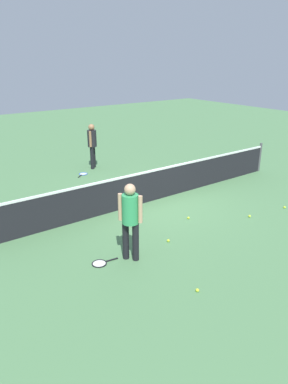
{
  "coord_description": "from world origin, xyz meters",
  "views": [
    {
      "loc": [
        -6.11,
        -7.88,
        4.06
      ],
      "look_at": [
        -1.2,
        -1.17,
        0.9
      ],
      "focal_mm": 33.49,
      "sensor_mm": 36.0,
      "label": 1
    }
  ],
  "objects_px": {
    "tennis_ball_near_player": "(285,207)",
    "tennis_ball_by_net": "(197,290)",
    "player_far_side": "(92,142)",
    "tennis_ball_baseline": "(188,218)",
    "tennis_racket_far_player": "(83,174)",
    "tennis_ball_stray_left": "(250,216)",
    "tennis_ball_stray_right": "(168,241)",
    "tennis_racket_near_player": "(100,263)",
    "player_near_side": "(130,216)"
  },
  "relations": [
    {
      "from": "player_near_side",
      "to": "tennis_ball_by_net",
      "type": "bearing_deg",
      "value": -78.46
    },
    {
      "from": "player_near_side",
      "to": "tennis_ball_baseline",
      "type": "distance_m",
      "value": 2.66
    },
    {
      "from": "player_far_side",
      "to": "tennis_ball_stray_right",
      "type": "height_order",
      "value": "player_far_side"
    },
    {
      "from": "tennis_ball_stray_right",
      "to": "tennis_racket_near_player",
      "type": "bearing_deg",
      "value": 176.21
    },
    {
      "from": "tennis_ball_near_player",
      "to": "tennis_ball_by_net",
      "type": "xyz_separation_m",
      "value": [
        -4.72,
        -1.33,
        0.0
      ]
    },
    {
      "from": "tennis_racket_near_player",
      "to": "tennis_ball_stray_left",
      "type": "bearing_deg",
      "value": -4.63
    },
    {
      "from": "tennis_racket_far_player",
      "to": "tennis_ball_by_net",
      "type": "xyz_separation_m",
      "value": [
        -1.52,
        -7.54,
        0.02
      ]
    },
    {
      "from": "tennis_ball_near_player",
      "to": "player_near_side",
      "type": "bearing_deg",
      "value": 176.12
    },
    {
      "from": "player_far_side",
      "to": "tennis_ball_baseline",
      "type": "xyz_separation_m",
      "value": [
        -0.21,
        -5.62,
        -0.98
      ]
    },
    {
      "from": "player_far_side",
      "to": "tennis_racket_far_player",
      "type": "bearing_deg",
      "value": -145.05
    },
    {
      "from": "tennis_ball_near_player",
      "to": "tennis_ball_baseline",
      "type": "distance_m",
      "value": 2.91
    },
    {
      "from": "player_near_side",
      "to": "tennis_ball_stray_left",
      "type": "distance_m",
      "value": 3.89
    },
    {
      "from": "tennis_ball_stray_left",
      "to": "tennis_ball_stray_right",
      "type": "height_order",
      "value": "same"
    },
    {
      "from": "tennis_ball_stray_left",
      "to": "tennis_racket_near_player",
      "type": "bearing_deg",
      "value": 175.37
    },
    {
      "from": "player_near_side",
      "to": "player_far_side",
      "type": "relative_size",
      "value": 1.0
    },
    {
      "from": "tennis_racket_far_player",
      "to": "tennis_ball_stray_left",
      "type": "bearing_deg",
      "value": -72.44
    },
    {
      "from": "tennis_ball_baseline",
      "to": "tennis_ball_stray_left",
      "type": "xyz_separation_m",
      "value": [
        1.4,
        -0.89,
        0.0
      ]
    },
    {
      "from": "tennis_ball_by_net",
      "to": "tennis_ball_stray_right",
      "type": "distance_m",
      "value": 1.94
    },
    {
      "from": "tennis_racket_near_player",
      "to": "tennis_ball_stray_right",
      "type": "relative_size",
      "value": 9.07
    },
    {
      "from": "player_far_side",
      "to": "tennis_racket_near_player",
      "type": "xyz_separation_m",
      "value": [
        -3.2,
        -6.15,
        -1.0
      ]
    },
    {
      "from": "player_near_side",
      "to": "tennis_racket_near_player",
      "type": "height_order",
      "value": "player_near_side"
    },
    {
      "from": "tennis_racket_far_player",
      "to": "tennis_ball_baseline",
      "type": "relative_size",
      "value": 8.53
    },
    {
      "from": "tennis_ball_baseline",
      "to": "tennis_ball_by_net",
      "type": "bearing_deg",
      "value": -129.83
    },
    {
      "from": "tennis_ball_stray_left",
      "to": "player_far_side",
      "type": "bearing_deg",
      "value": 100.38
    },
    {
      "from": "tennis_racket_near_player",
      "to": "tennis_ball_stray_left",
      "type": "relative_size",
      "value": 9.07
    },
    {
      "from": "tennis_racket_far_player",
      "to": "tennis_ball_stray_right",
      "type": "height_order",
      "value": "tennis_ball_stray_right"
    },
    {
      "from": "player_far_side",
      "to": "tennis_racket_near_player",
      "type": "relative_size",
      "value": 2.84
    },
    {
      "from": "player_near_side",
      "to": "tennis_ball_by_net",
      "type": "xyz_separation_m",
      "value": [
        0.34,
        -1.67,
        -0.98
      ]
    },
    {
      "from": "player_far_side",
      "to": "tennis_ball_baseline",
      "type": "bearing_deg",
      "value": -92.17
    },
    {
      "from": "player_far_side",
      "to": "tennis_ball_near_player",
      "type": "xyz_separation_m",
      "value": [
        2.49,
        -6.71,
        -0.98
      ]
    },
    {
      "from": "tennis_racket_far_player",
      "to": "tennis_ball_by_net",
      "type": "relative_size",
      "value": 8.53
    },
    {
      "from": "player_far_side",
      "to": "tennis_ball_stray_right",
      "type": "xyz_separation_m",
      "value": [
        -1.45,
        -6.27,
        -0.98
      ]
    },
    {
      "from": "tennis_ball_by_net",
      "to": "tennis_ball_baseline",
      "type": "relative_size",
      "value": 1.0
    },
    {
      "from": "player_far_side",
      "to": "tennis_ball_by_net",
      "type": "distance_m",
      "value": 8.4
    },
    {
      "from": "tennis_ball_baseline",
      "to": "tennis_racket_far_player",
      "type": "bearing_deg",
      "value": 95.55
    },
    {
      "from": "tennis_ball_near_player",
      "to": "tennis_ball_stray_left",
      "type": "xyz_separation_m",
      "value": [
        -1.3,
        0.2,
        0.0
      ]
    },
    {
      "from": "player_far_side",
      "to": "tennis_ball_baseline",
      "type": "height_order",
      "value": "player_far_side"
    },
    {
      "from": "player_far_side",
      "to": "tennis_ball_by_net",
      "type": "bearing_deg",
      "value": -105.52
    },
    {
      "from": "tennis_ball_near_player",
      "to": "tennis_ball_stray_right",
      "type": "distance_m",
      "value": 3.96
    },
    {
      "from": "tennis_racket_near_player",
      "to": "tennis_ball_stray_left",
      "type": "xyz_separation_m",
      "value": [
        4.39,
        -0.36,
        0.02
      ]
    },
    {
      "from": "player_far_side",
      "to": "tennis_ball_stray_right",
      "type": "relative_size",
      "value": 25.76
    },
    {
      "from": "tennis_racket_far_player",
      "to": "tennis_ball_by_net",
      "type": "distance_m",
      "value": 7.69
    },
    {
      "from": "tennis_ball_by_net",
      "to": "tennis_ball_stray_right",
      "type": "xyz_separation_m",
      "value": [
        0.78,
        1.77,
        0.0
      ]
    },
    {
      "from": "tennis_racket_near_player",
      "to": "tennis_ball_stray_left",
      "type": "distance_m",
      "value": 4.4
    },
    {
      "from": "tennis_ball_stray_left",
      "to": "tennis_ball_stray_right",
      "type": "xyz_separation_m",
      "value": [
        -2.64,
        0.24,
        0.0
      ]
    },
    {
      "from": "tennis_racket_far_player",
      "to": "tennis_ball_stray_left",
      "type": "height_order",
      "value": "tennis_ball_stray_left"
    },
    {
      "from": "player_near_side",
      "to": "tennis_ball_by_net",
      "type": "relative_size",
      "value": 25.76
    },
    {
      "from": "player_near_side",
      "to": "tennis_ball_baseline",
      "type": "bearing_deg",
      "value": 17.61
    },
    {
      "from": "player_far_side",
      "to": "tennis_racket_far_player",
      "type": "distance_m",
      "value": 1.32
    },
    {
      "from": "player_near_side",
      "to": "tennis_ball_stray_right",
      "type": "relative_size",
      "value": 25.76
    }
  ]
}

